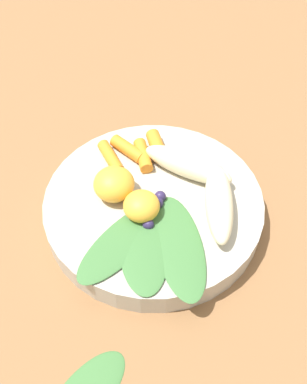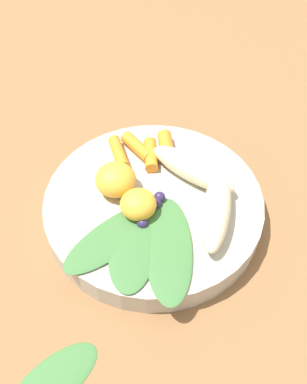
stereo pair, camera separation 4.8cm
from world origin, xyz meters
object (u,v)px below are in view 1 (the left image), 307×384
(banana_peeled_right, at_px, (219,202))
(orange_segment_near, at_px, (139,205))
(banana_peeled_left, at_px, (188,165))
(bowl, at_px, (153,206))

(banana_peeled_right, relative_size, orange_segment_near, 2.77)
(banana_peeled_right, bearing_deg, banana_peeled_left, 31.59)
(banana_peeled_left, distance_m, orange_segment_near, 0.08)
(bowl, distance_m, banana_peeled_left, 0.06)
(bowl, xyz_separation_m, banana_peeled_right, (-0.07, -0.02, 0.03))
(orange_segment_near, bearing_deg, bowl, -96.54)
(bowl, xyz_separation_m, orange_segment_near, (0.00, 0.03, 0.03))
(bowl, bearing_deg, banana_peeled_left, -108.52)
(banana_peeled_right, xyz_separation_m, orange_segment_near, (0.08, 0.05, -0.00))
(banana_peeled_left, relative_size, banana_peeled_right, 1.00)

